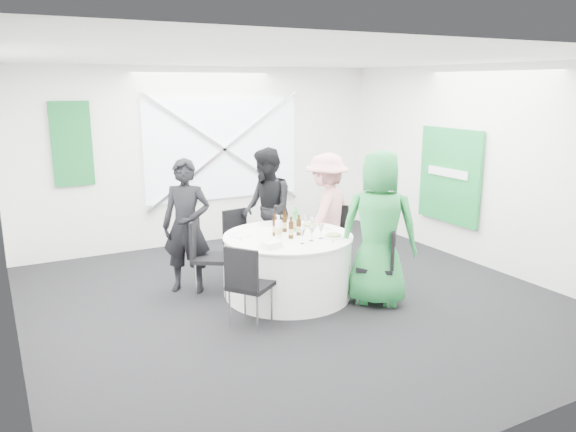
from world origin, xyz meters
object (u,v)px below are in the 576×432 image
person_man_back (267,210)px  chair_back (239,236)px  clear_water_bottle (278,229)px  green_water_bottle (296,221)px  chair_front_right (383,260)px  chair_back_right (332,232)px  person_man_back_left (186,226)px  chair_back_left (205,251)px  person_woman_green (379,228)px  banquet_table (288,266)px  person_woman_pink (326,213)px  chair_front_left (247,280)px

person_man_back → chair_back: bearing=-94.6°
clear_water_bottle → green_water_bottle: bearing=29.1°
chair_front_right → person_man_back: bearing=-118.8°
chair_back_right → person_man_back_left: size_ratio=0.53×
chair_back_left → chair_front_right: (1.72, -1.29, -0.01)m
chair_back → person_woman_green: size_ratio=0.47×
person_man_back → person_woman_green: bearing=31.1°
banquet_table → chair_back_right: size_ratio=1.75×
person_man_back_left → person_woman_green: (1.83, -1.45, 0.08)m
person_woman_pink → chair_back_left: bearing=-31.6°
person_man_back_left → person_woman_pink: 1.93m
chair_front_left → person_woman_green: bearing=-130.0°
green_water_bottle → clear_water_bottle: green_water_bottle is taller
person_man_back → green_water_bottle: bearing=9.9°
chair_back_left → person_woman_green: bearing=-94.4°
chair_front_left → clear_water_bottle: size_ratio=3.29×
chair_back_right → chair_front_right: chair_front_right is taller
person_man_back_left → chair_front_left: bearing=-45.7°
person_man_back_left → clear_water_bottle: size_ratio=6.06×
chair_back_right → person_woman_green: bearing=-42.3°
person_man_back_left → clear_water_bottle: bearing=-6.3°
banquet_table → chair_back_right: (1.06, 0.66, 0.14)m
chair_back_right → banquet_table: bearing=-90.0°
banquet_table → chair_front_right: size_ratio=1.70×
chair_back_right → chair_front_right: size_ratio=0.97×
banquet_table → person_woman_green: (0.81, -0.71, 0.53)m
person_woman_green → chair_back_right: bearing=-59.1°
person_woman_pink → clear_water_bottle: size_ratio=5.95×
person_man_back → person_woman_pink: person_man_back is taller
chair_back_right → chair_front_left: chair_front_left is taller
chair_front_left → clear_water_bottle: (0.67, 0.56, 0.34)m
person_man_back_left → clear_water_bottle: (0.86, -0.79, 0.03)m
chair_front_left → chair_back_right: bearing=-92.5°
chair_back_right → person_man_back_left: person_man_back_left is taller
chair_back_left → chair_front_right: size_ratio=1.02×
person_man_back_left → chair_back: bearing=60.0°
chair_back → chair_back_left: chair_back_left is taller
chair_back_left → person_man_back_left: (-0.16, 0.19, 0.28)m
chair_back_left → person_man_back: 1.21m
chair_front_right → person_man_back_left: size_ratio=0.55×
chair_front_left → person_man_back: person_man_back is taller
banquet_table → person_woman_pink: (0.91, 0.59, 0.44)m
chair_back_right → chair_front_right: (-0.20, -1.41, 0.02)m
person_man_back → green_water_bottle: 0.87m
banquet_table → chair_back: 1.14m
chair_back → chair_back_left: 0.91m
person_man_back → clear_water_bottle: 1.12m
chair_back_right → clear_water_bottle: clear_water_bottle is taller
chair_back_right → person_woman_green: person_woman_green is taller
chair_back → chair_front_right: 2.12m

